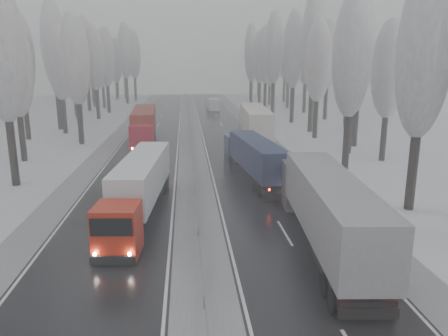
{
  "coord_description": "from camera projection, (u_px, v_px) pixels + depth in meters",
  "views": [
    {
      "loc": [
        -0.64,
        -12.56,
        10.19
      ],
      "look_at": [
        2.23,
        20.11,
        2.2
      ],
      "focal_mm": 35.0,
      "sensor_mm": 36.0,
      "label": 1
    }
  ],
  "objects": [
    {
      "name": "tree_33",
      "position": [
        270.0,
        66.0,
        104.33
      ],
      "size": [
        3.6,
        3.6,
        14.33
      ],
      "color": "black",
      "rests_on": "ground"
    },
    {
      "name": "tree_24",
      "position": [
        314.0,
        40.0,
        62.41
      ],
      "size": [
        3.6,
        3.6,
        20.49
      ],
      "color": "black",
      "rests_on": "ground"
    },
    {
      "name": "tree_71",
      "position": [
        85.0,
        50.0,
        90.35
      ],
      "size": [
        3.6,
        3.6,
        19.61
      ],
      "color": "black",
      "rests_on": "ground"
    },
    {
      "name": "box_truck_distant",
      "position": [
        213.0,
        104.0,
        93.77
      ],
      "size": [
        2.57,
        7.06,
        2.59
      ],
      "rotation": [
        0.0,
        0.0,
        0.06
      ],
      "color": "silver",
      "rests_on": "ground"
    },
    {
      "name": "tree_26",
      "position": [
        294.0,
        50.0,
        72.56
      ],
      "size": [
        3.6,
        3.6,
        18.78
      ],
      "color": "black",
      "rests_on": "ground"
    },
    {
      "name": "tree_73",
      "position": [
        92.0,
        58.0,
        99.7
      ],
      "size": [
        3.6,
        3.6,
        17.22
      ],
      "color": "black",
      "rests_on": "ground"
    },
    {
      "name": "tree_38",
      "position": [
        251.0,
        57.0,
        126.45
      ],
      "size": [
        3.6,
        3.6,
        17.97
      ],
      "color": "black",
      "rests_on": "ground"
    },
    {
      "name": "tree_30",
      "position": [
        266.0,
        55.0,
        92.38
      ],
      "size": [
        3.6,
        3.6,
        17.86
      ],
      "color": "black",
      "rests_on": "ground"
    },
    {
      "name": "tree_23",
      "position": [
        352.0,
        72.0,
        62.54
      ],
      "size": [
        3.6,
        3.6,
        13.55
      ],
      "color": "black",
      "rests_on": "ground"
    },
    {
      "name": "tree_19",
      "position": [
        389.0,
        70.0,
        44.14
      ],
      "size": [
        3.6,
        3.6,
        14.57
      ],
      "color": "black",
      "rests_on": "ground"
    },
    {
      "name": "tree_16",
      "position": [
        425.0,
        54.0,
        28.54
      ],
      "size": [
        3.6,
        3.6,
        16.53
      ],
      "color": "black",
      "rests_on": "ground"
    },
    {
      "name": "tree_20",
      "position": [
        354.0,
        62.0,
        47.78
      ],
      "size": [
        3.6,
        3.6,
        15.71
      ],
      "color": "black",
      "rests_on": "ground"
    },
    {
      "name": "tree_21",
      "position": [
        361.0,
        46.0,
        51.4
      ],
      "size": [
        3.6,
        3.6,
        18.62
      ],
      "color": "black",
      "rests_on": "ground"
    },
    {
      "name": "tree_68",
      "position": [
        95.0,
        59.0,
        77.56
      ],
      "size": [
        3.6,
        3.6,
        16.65
      ],
      "color": "black",
      "rests_on": "ground"
    },
    {
      "name": "tree_28",
      "position": [
        274.0,
        49.0,
        82.66
      ],
      "size": [
        3.6,
        3.6,
        19.62
      ],
      "color": "black",
      "rests_on": "ground"
    },
    {
      "name": "tree_79",
      "position": [
        116.0,
        59.0,
        125.76
      ],
      "size": [
        3.6,
        3.6,
        17.07
      ],
      "color": "black",
      "rests_on": "ground"
    },
    {
      "name": "tree_32",
      "position": [
        260.0,
        57.0,
        99.74
      ],
      "size": [
        3.6,
        3.6,
        17.33
      ],
      "color": "black",
      "rests_on": "ground"
    },
    {
      "name": "tree_72",
      "position": [
        102.0,
        64.0,
        96.39
      ],
      "size": [
        3.6,
        3.6,
        15.11
      ],
      "color": "black",
      "rests_on": "ground"
    },
    {
      "name": "tree_62",
      "position": [
        75.0,
        60.0,
        53.31
      ],
      "size": [
        3.6,
        3.6,
        16.04
      ],
      "color": "black",
      "rests_on": "ground"
    },
    {
      "name": "tree_27",
      "position": [
        328.0,
        55.0,
        77.21
      ],
      "size": [
        3.6,
        3.6,
        17.62
      ],
      "color": "black",
      "rests_on": "ground"
    },
    {
      "name": "tree_69",
      "position": [
        72.0,
        49.0,
        80.61
      ],
      "size": [
        3.6,
        3.6,
        19.35
      ],
      "color": "black",
      "rests_on": "ground"
    },
    {
      "name": "tree_22",
      "position": [
        318.0,
        61.0,
        57.78
      ],
      "size": [
        3.6,
        3.6,
        15.86
      ],
      "color": "black",
      "rests_on": "ground"
    },
    {
      "name": "tree_35",
      "position": [
        285.0,
        56.0,
        111.05
      ],
      "size": [
        3.6,
        3.6,
        18.25
      ],
      "color": "black",
      "rests_on": "ground"
    },
    {
      "name": "truck_grey_tarp",
      "position": [
        325.0,
        205.0,
        24.11
      ],
      "size": [
        3.94,
        16.92,
        4.31
      ],
      "rotation": [
        0.0,
        0.0,
        -0.08
      ],
      "color": "#46454A",
      "rests_on": "ground"
    },
    {
      "name": "tree_65",
      "position": [
        53.0,
        46.0,
        64.84
      ],
      "size": [
        3.6,
        3.6,
        19.48
      ],
      "color": "black",
      "rests_on": "ground"
    },
    {
      "name": "tree_34",
      "position": [
        252.0,
        57.0,
        106.49
      ],
      "size": [
        3.6,
        3.6,
        17.63
      ],
      "color": "black",
      "rests_on": "ground"
    },
    {
      "name": "tree_67",
      "position": [
        74.0,
        57.0,
        74.56
      ],
      "size": [
        3.6,
        3.6,
        17.09
      ],
      "color": "black",
      "rests_on": "ground"
    },
    {
      "name": "tree_31",
      "position": [
        289.0,
        54.0,
        96.65
      ],
      "size": [
        3.6,
        3.6,
        18.58
      ],
      "color": "black",
      "rests_on": "ground"
    },
    {
      "name": "tree_75",
      "position": [
        91.0,
        55.0,
        109.73
      ],
      "size": [
        3.6,
        3.6,
        18.6
      ],
      "color": "black",
      "rests_on": "ground"
    },
    {
      "name": "shoulder_left",
      "position": [
        89.0,
        168.0,
        42.79
      ],
      "size": [
        2.4,
        200.0,
        0.04
      ],
      "primitive_type": "cube",
      "color": "#A0A4A8",
      "rests_on": "ground"
    },
    {
      "name": "carriageway_left",
      "position": [
        140.0,
        167.0,
        43.21
      ],
      "size": [
        7.5,
        200.0,
        0.03
      ],
      "primitive_type": "cube",
      "color": "black",
      "rests_on": "ground"
    },
    {
      "name": "truck_blue_box",
      "position": [
        253.0,
        155.0,
        38.89
      ],
      "size": [
        3.72,
        14.27,
        3.63
      ],
      "rotation": [
        0.0,
        0.0,
        0.11
      ],
      "color": "#1D294A",
      "rests_on": "ground"
    },
    {
      "name": "tree_70",
      "position": [
        106.0,
        58.0,
        87.27
      ],
      "size": [
        3.6,
        3.6,
        17.09
      ],
      "color": "black",
      "rests_on": "ground"
    },
    {
      "name": "median_guardrail",
      "position": [
        193.0,
        161.0,
        43.51
      ],
      "size": [
        0.12,
        200.0,
        0.76
      ],
      "color": "slate",
      "rests_on": "ground"
    },
    {
      "name": "tree_74",
      "position": [
        125.0,
        51.0,
        106.47
      ],
      "size": [
        3.6,
        3.6,
        19.68
      ],
      "color": "black",
      "rests_on": "ground"
    },
    {
      "name": "tree_77",
      "position": [
        115.0,
        65.0,
        119.85
      ],
      "size": [
        3.6,
        3.6,
        14.32
      ],
      "color": "black",
      "rests_on": "ground"
    },
    {
      "name": "tree_64",
      "position": [
        60.0,
        64.0,
        61.73
      ],
      "size": [
        3.6,
        3.6,
        15.42
      ],
      "color": "black",
      "rests_on": "ground"
    },
    {
      "name": "tree_63",
      "position": [
        20.0,
        56.0,
        56.38
      ],
      "size": [
        3.6,
        3.6,
        16.88
      ],
      "color": "black",
      "rests_on": "ground"
    },
    {
      "name": "tree_39",
      "position": [
        259.0,
        61.0,
        130.83
      ],
      "size": [
        3.6,
        3.6,
        16.19
      ],
      "color": "black",
      "rests_on": "ground"
    },
    {
      "name": "tree_60",
      "position": [
        14.0,
        68.0,
        43.94
      ],
      "size": [
        3.6,
        3.6,
        14.84
      ],
      "color": "black",
      "rests_on": "ground"
    },
    {
      "name": "tree_36",
      "position": [
        251.0,
        51.0,
        115.74
      ],
      "size": [
        3.6,
        3.6,
        20.23
      ],
      "color": "black",
      "rests_on": "ground"
    },
    {
      "name": "tree_29",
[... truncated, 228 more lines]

